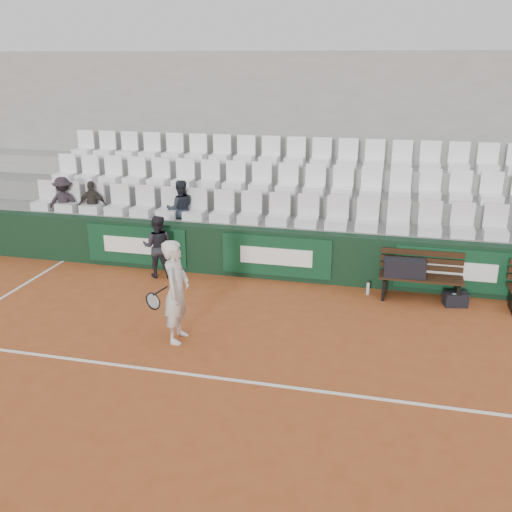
{
  "coord_description": "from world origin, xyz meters",
  "views": [
    {
      "loc": [
        1.91,
        -6.65,
        4.24
      ],
      "look_at": [
        -0.27,
        2.4,
        1.0
      ],
      "focal_mm": 40.0,
      "sensor_mm": 36.0,
      "label": 1
    }
  ],
  "objects_px": {
    "spectator_b": "(91,186)",
    "sports_bag_ground": "(456,299)",
    "water_bottle_near": "(368,289)",
    "ball_kid": "(158,246)",
    "spectator_c": "(180,188)",
    "spectator_a": "(62,184)",
    "sports_bag_left": "(404,268)",
    "tennis_player": "(176,291)",
    "bench_left": "(420,288)",
    "water_bottle_far": "(454,300)"
  },
  "relations": [
    {
      "from": "sports_bag_ground",
      "to": "spectator_c",
      "type": "bearing_deg",
      "value": 168.76
    },
    {
      "from": "tennis_player",
      "to": "spectator_b",
      "type": "xyz_separation_m",
      "value": [
        -3.31,
        3.52,
        0.74
      ]
    },
    {
      "from": "bench_left",
      "to": "spectator_c",
      "type": "relative_size",
      "value": 1.19
    },
    {
      "from": "sports_bag_ground",
      "to": "spectator_a",
      "type": "bearing_deg",
      "value": 172.43
    },
    {
      "from": "tennis_player",
      "to": "ball_kid",
      "type": "bearing_deg",
      "value": 118.58
    },
    {
      "from": "sports_bag_left",
      "to": "tennis_player",
      "type": "relative_size",
      "value": 0.45
    },
    {
      "from": "sports_bag_ground",
      "to": "spectator_c",
      "type": "height_order",
      "value": "spectator_c"
    },
    {
      "from": "water_bottle_near",
      "to": "spectator_a",
      "type": "xyz_separation_m",
      "value": [
        -6.86,
        0.95,
        1.48
      ]
    },
    {
      "from": "bench_left",
      "to": "spectator_a",
      "type": "height_order",
      "value": "spectator_a"
    },
    {
      "from": "spectator_a",
      "to": "spectator_b",
      "type": "distance_m",
      "value": 0.72
    },
    {
      "from": "ball_kid",
      "to": "spectator_a",
      "type": "xyz_separation_m",
      "value": [
        -2.64,
        0.98,
        0.96
      ]
    },
    {
      "from": "ball_kid",
      "to": "spectator_b",
      "type": "bearing_deg",
      "value": -36.99
    },
    {
      "from": "water_bottle_far",
      "to": "sports_bag_ground",
      "type": "bearing_deg",
      "value": 55.77
    },
    {
      "from": "tennis_player",
      "to": "spectator_a",
      "type": "height_order",
      "value": "spectator_a"
    },
    {
      "from": "sports_bag_ground",
      "to": "spectator_c",
      "type": "distance_m",
      "value": 5.94
    },
    {
      "from": "sports_bag_left",
      "to": "water_bottle_far",
      "type": "relative_size",
      "value": 2.9
    },
    {
      "from": "water_bottle_far",
      "to": "tennis_player",
      "type": "xyz_separation_m",
      "value": [
        -4.36,
        -2.35,
        0.7
      ]
    },
    {
      "from": "sports_bag_ground",
      "to": "water_bottle_far",
      "type": "xyz_separation_m",
      "value": [
        -0.04,
        -0.05,
        0.0
      ]
    },
    {
      "from": "water_bottle_near",
      "to": "spectator_c",
      "type": "bearing_deg",
      "value": 166.84
    },
    {
      "from": "bench_left",
      "to": "spectator_c",
      "type": "bearing_deg",
      "value": 169.01
    },
    {
      "from": "ball_kid",
      "to": "water_bottle_near",
      "type": "bearing_deg",
      "value": 170.34
    },
    {
      "from": "tennis_player",
      "to": "ball_kid",
      "type": "height_order",
      "value": "tennis_player"
    },
    {
      "from": "ball_kid",
      "to": "spectator_c",
      "type": "distance_m",
      "value": 1.4
    },
    {
      "from": "spectator_a",
      "to": "spectator_c",
      "type": "xyz_separation_m",
      "value": [
        2.79,
        0.0,
        0.03
      ]
    },
    {
      "from": "water_bottle_far",
      "to": "tennis_player",
      "type": "bearing_deg",
      "value": -151.72
    },
    {
      "from": "tennis_player",
      "to": "bench_left",
      "type": "bearing_deg",
      "value": 34.03
    },
    {
      "from": "water_bottle_near",
      "to": "spectator_c",
      "type": "height_order",
      "value": "spectator_c"
    },
    {
      "from": "spectator_b",
      "to": "spectator_c",
      "type": "relative_size",
      "value": 0.9
    },
    {
      "from": "water_bottle_near",
      "to": "spectator_c",
      "type": "distance_m",
      "value": 4.45
    },
    {
      "from": "tennis_player",
      "to": "spectator_c",
      "type": "relative_size",
      "value": 1.31
    },
    {
      "from": "tennis_player",
      "to": "spectator_c",
      "type": "height_order",
      "value": "spectator_c"
    },
    {
      "from": "bench_left",
      "to": "water_bottle_far",
      "type": "relative_size",
      "value": 5.87
    },
    {
      "from": "bench_left",
      "to": "spectator_c",
      "type": "height_order",
      "value": "spectator_c"
    },
    {
      "from": "water_bottle_near",
      "to": "ball_kid",
      "type": "height_order",
      "value": "ball_kid"
    },
    {
      "from": "bench_left",
      "to": "spectator_a",
      "type": "bearing_deg",
      "value": 172.88
    },
    {
      "from": "water_bottle_far",
      "to": "ball_kid",
      "type": "distance_m",
      "value": 5.77
    },
    {
      "from": "bench_left",
      "to": "tennis_player",
      "type": "bearing_deg",
      "value": -145.97
    },
    {
      "from": "spectator_c",
      "to": "tennis_player",
      "type": "bearing_deg",
      "value": 84.71
    },
    {
      "from": "water_bottle_near",
      "to": "spectator_b",
      "type": "distance_m",
      "value": 6.39
    },
    {
      "from": "bench_left",
      "to": "spectator_c",
      "type": "distance_m",
      "value": 5.3
    },
    {
      "from": "spectator_b",
      "to": "sports_bag_ground",
      "type": "bearing_deg",
      "value": 164.66
    },
    {
      "from": "water_bottle_far",
      "to": "spectator_c",
      "type": "relative_size",
      "value": 0.2
    },
    {
      "from": "spectator_c",
      "to": "spectator_b",
      "type": "bearing_deg",
      "value": -24.69
    },
    {
      "from": "spectator_a",
      "to": "tennis_player",
      "type": "bearing_deg",
      "value": 115.37
    },
    {
      "from": "tennis_player",
      "to": "spectator_c",
      "type": "distance_m",
      "value": 3.82
    },
    {
      "from": "spectator_a",
      "to": "water_bottle_near",
      "type": "bearing_deg",
      "value": 148.62
    },
    {
      "from": "bench_left",
      "to": "water_bottle_near",
      "type": "xyz_separation_m",
      "value": [
        -0.94,
        0.02,
        -0.11
      ]
    },
    {
      "from": "sports_bag_ground",
      "to": "water_bottle_far",
      "type": "height_order",
      "value": "water_bottle_far"
    },
    {
      "from": "bench_left",
      "to": "ball_kid",
      "type": "height_order",
      "value": "ball_kid"
    },
    {
      "from": "spectator_a",
      "to": "spectator_b",
      "type": "height_order",
      "value": "spectator_a"
    }
  ]
}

